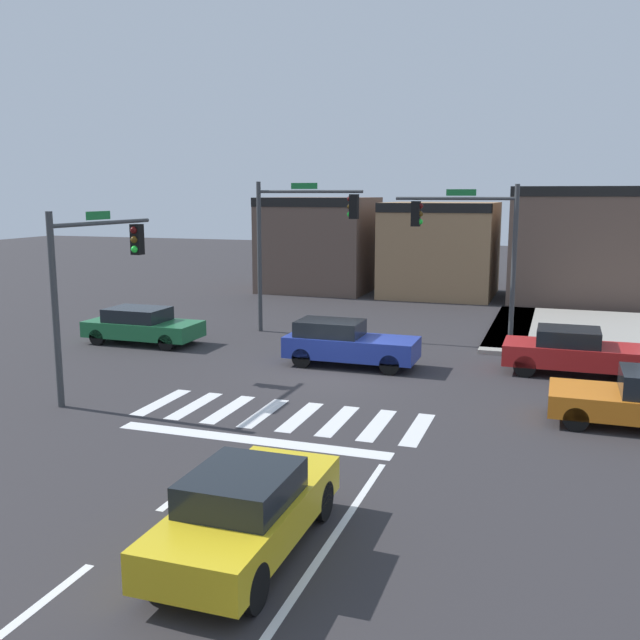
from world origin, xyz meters
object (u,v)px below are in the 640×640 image
object	(u,v)px
traffic_signal_northeast	(471,237)
car_blue	(347,343)
traffic_signal_northwest	(297,230)
car_red	(574,352)
car_yellow	(246,510)
traffic_signal_southwest	(96,266)
car_green	(142,325)

from	to	relation	value
traffic_signal_northeast	car_blue	distance (m)	6.71
traffic_signal_northwest	car_red	distance (m)	11.74
traffic_signal_northwest	car_blue	xyz separation A→B (m)	(3.48, -4.65, -3.47)
car_blue	car_yellow	bearing A→B (deg)	-80.51
traffic_signal_southwest	car_blue	size ratio (longest dim) A/B	1.20
traffic_signal_southwest	car_blue	bearing A→B (deg)	-49.36
traffic_signal_northeast	car_yellow	xyz separation A→B (m)	(-1.28, -17.33, -3.36)
car_blue	traffic_signal_northeast	bearing A→B (deg)	54.46
car_red	traffic_signal_northeast	bearing A→B (deg)	136.61
traffic_signal_northwest	car_blue	distance (m)	6.77
traffic_signal_northwest	car_green	xyz separation A→B (m)	(-4.98, -3.74, -3.53)
car_red	car_blue	bearing A→B (deg)	-170.79
car_red	car_green	size ratio (longest dim) A/B	1.01
traffic_signal_northeast	car_green	size ratio (longest dim) A/B	1.37
traffic_signal_southwest	car_green	size ratio (longest dim) A/B	1.19
traffic_signal_northeast	car_green	distance (m)	12.90
traffic_signal_northwest	car_green	size ratio (longest dim) A/B	1.40
car_red	car_yellow	xyz separation A→B (m)	(-5.07, -13.75, -0.02)
traffic_signal_northwest	traffic_signal_southwest	xyz separation A→B (m)	(-2.49, -9.77, -0.60)
car_yellow	car_blue	bearing A→B (deg)	9.49
traffic_signal_southwest	car_green	world-z (taller)	traffic_signal_southwest
car_green	car_yellow	world-z (taller)	car_yellow
traffic_signal_northeast	traffic_signal_southwest	xyz separation A→B (m)	(-9.36, -9.87, -0.46)
traffic_signal_northwest	car_yellow	xyz separation A→B (m)	(5.58, -17.24, -3.51)
car_blue	car_yellow	world-z (taller)	car_blue
car_yellow	traffic_signal_northwest	bearing A→B (deg)	17.94
traffic_signal_northwest	traffic_signal_northeast	bearing A→B (deg)	0.78
traffic_signal_northwest	car_yellow	bearing A→B (deg)	-72.06
traffic_signal_northwest	traffic_signal_northeast	size ratio (longest dim) A/B	1.02
car_red	car_blue	distance (m)	7.27
traffic_signal_northwest	traffic_signal_northeast	distance (m)	6.87
traffic_signal_northeast	car_red	world-z (taller)	traffic_signal_northeast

